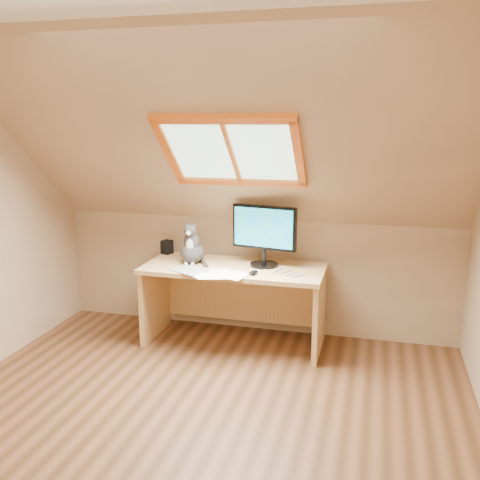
% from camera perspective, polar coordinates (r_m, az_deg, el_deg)
% --- Properties ---
extents(ground, '(3.50, 3.50, 0.00)m').
position_cam_1_polar(ground, '(3.42, -5.76, -20.04)').
color(ground, brown).
rests_on(ground, ground).
extents(room_shell, '(3.52, 3.52, 2.41)m').
position_cam_1_polar(room_shell, '(2.82, -7.07, 4.15)').
color(room_shell, tan).
rests_on(room_shell, ground).
extents(desk, '(1.47, 0.64, 0.67)m').
position_cam_1_polar(desk, '(4.49, -0.44, -5.20)').
color(desk, '#DAB567').
rests_on(desk, ground).
extents(monitor, '(0.54, 0.23, 0.50)m').
position_cam_1_polar(monitor, '(4.31, 2.60, 0.90)').
color(monitor, black).
rests_on(monitor, desk).
extents(cat, '(0.21, 0.25, 0.37)m').
position_cam_1_polar(cat, '(4.46, -5.14, -0.83)').
color(cat, '#393532').
rests_on(cat, desk).
extents(desk_speaker, '(0.11, 0.11, 0.12)m').
position_cam_1_polar(desk_speaker, '(4.80, -7.79, -0.75)').
color(desk_speaker, black).
rests_on(desk_speaker, desk).
extents(graphics_tablet, '(0.32, 0.29, 0.01)m').
position_cam_1_polar(graphics_tablet, '(4.24, -5.42, -3.26)').
color(graphics_tablet, '#B2B2B7').
rests_on(graphics_tablet, desk).
extents(mouse, '(0.08, 0.11, 0.03)m').
position_cam_1_polar(mouse, '(4.14, 1.43, -3.50)').
color(mouse, black).
rests_on(mouse, desk).
extents(papers, '(0.35, 0.30, 0.01)m').
position_cam_1_polar(papers, '(4.14, -2.14, -3.66)').
color(papers, white).
rests_on(papers, desk).
extents(cables, '(0.51, 0.26, 0.01)m').
position_cam_1_polar(cables, '(4.18, 3.86, -3.52)').
color(cables, silver).
rests_on(cables, desk).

